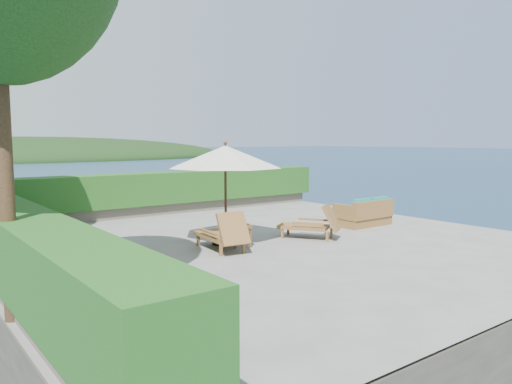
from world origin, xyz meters
TOP-DOWN VIEW (x-y plane):
  - ground at (0.00, 0.00)m, footprint 12.00×12.00m
  - foundation at (0.00, 0.00)m, footprint 12.00×12.00m
  - ocean at (0.00, 0.00)m, footprint 600.00×600.00m
  - offshore_island at (25.00, 140.00)m, footprint 126.00×57.60m
  - planter_wall_far at (0.00, 5.60)m, footprint 12.00×0.60m
  - planter_wall_left at (-5.60, 0.00)m, footprint 0.60×12.00m
  - hedge_far at (0.00, 5.60)m, footprint 12.40×0.90m
  - hedge_left at (-5.60, 0.00)m, footprint 0.90×12.40m
  - patio_umbrella at (-0.90, 0.37)m, footprint 3.09×3.09m
  - lounge_left at (-1.33, -0.16)m, footprint 0.81×1.61m
  - lounge_right at (1.15, -0.36)m, footprint 1.33×1.58m
  - side_table at (-0.78, -0.06)m, footprint 0.59×0.59m
  - wicker_loveseat at (3.59, 0.10)m, footprint 1.65×0.86m

SIDE VIEW (x-z plane):
  - offshore_island at x=25.00m, z-range -9.30..3.30m
  - ocean at x=0.00m, z-range -3.00..-3.00m
  - foundation at x=0.00m, z-range -3.05..-0.05m
  - ground at x=0.00m, z-range 0.00..0.00m
  - planter_wall_far at x=0.00m, z-range 0.00..0.36m
  - planter_wall_left at x=-5.60m, z-range 0.00..0.36m
  - wicker_loveseat at x=3.59m, z-range -0.09..0.71m
  - lounge_right at x=1.15m, z-range -0.07..0.79m
  - lounge_left at x=-1.33m, z-range -0.07..0.82m
  - side_table at x=-0.78m, z-range 0.16..0.64m
  - hedge_far at x=0.00m, z-range 0.35..1.35m
  - hedge_left at x=-5.60m, z-range 0.35..1.35m
  - patio_umbrella at x=-0.90m, z-range 0.82..3.18m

